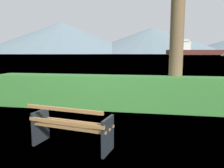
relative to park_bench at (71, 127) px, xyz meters
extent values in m
plane|color=#4C6B33|center=(0.01, 0.06, -0.42)|extent=(1400.00, 1400.00, 0.00)
plane|color=#7A99A8|center=(0.01, 307.31, -0.42)|extent=(620.00, 620.00, 0.00)
cube|color=#A0703F|center=(-0.02, -0.13, 0.03)|extent=(1.57, 0.36, 0.04)
cube|color=#A0703F|center=(0.01, 0.06, 0.03)|extent=(1.57, 0.36, 0.04)
cube|color=#A0703F|center=(0.05, 0.25, 0.03)|extent=(1.57, 0.36, 0.04)
cube|color=#A0703F|center=(-0.04, -0.20, 0.15)|extent=(1.56, 0.34, 0.06)
cube|color=#A0703F|center=(-0.05, -0.25, 0.41)|extent=(1.56, 0.34, 0.06)
cube|color=#1E2328|center=(-0.73, 0.18, -0.08)|extent=(0.14, 0.51, 0.68)
cube|color=#1E2328|center=(0.75, -0.10, -0.08)|extent=(0.14, 0.51, 0.68)
cube|color=#387A33|center=(0.01, 3.20, 0.13)|extent=(7.48, 0.80, 1.11)
cylinder|color=brown|center=(2.28, 3.60, 2.25)|extent=(0.44, 0.44, 5.35)
cube|color=#471E19|center=(55.56, 242.88, 2.12)|extent=(79.95, 32.89, 5.08)
cube|color=silver|center=(31.01, 236.13, 8.73)|extent=(16.73, 14.41, 8.13)
cube|color=beige|center=(31.01, 236.13, 14.06)|extent=(12.91, 14.45, 2.54)
cone|color=slate|center=(-219.86, 529.52, 38.24)|extent=(394.34, 394.34, 77.33)
cone|color=slate|center=(0.01, 562.01, 31.30)|extent=(354.01, 354.01, 63.44)
camera|label=1|loc=(1.51, -3.96, 1.42)|focal=35.82mm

